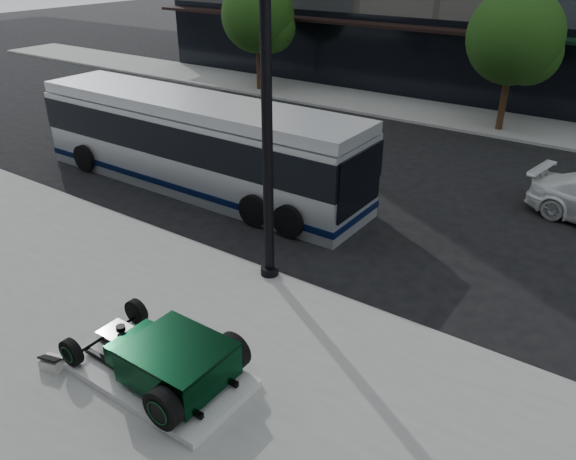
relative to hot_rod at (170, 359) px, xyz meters
The scene contains 8 objects.
ground 6.37m from the hot_rod, 97.57° to the left, with size 120.00×120.00×0.00m, color black.
sidewalk_far 20.30m from the hot_rod, 92.35° to the left, with size 70.00×4.00×0.12m, color gray.
street_trees 19.59m from the hot_rod, 89.08° to the left, with size 29.80×3.80×5.70m.
display_plinth 0.60m from the hot_rod, behind, with size 3.40×1.80×0.15m, color silver.
hot_rod is the anchor object (origin of this frame).
info_plaque 2.42m from the hot_rod, 155.71° to the right, with size 0.47×0.40×0.31m.
lamppost 5.17m from the hot_rod, 101.51° to the left, with size 0.43×0.43×7.91m.
transit_bus 9.75m from the hot_rod, 130.19° to the left, with size 12.12×2.88×2.92m.
Camera 1 is at (7.03, -11.46, 7.29)m, focal length 35.00 mm.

